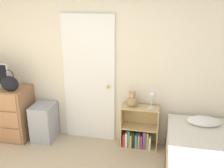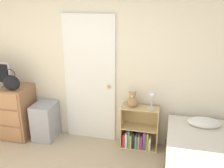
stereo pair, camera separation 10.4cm
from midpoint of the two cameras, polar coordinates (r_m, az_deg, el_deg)
wall_back at (r=3.95m, az=-4.08°, el=4.41°), size 10.00×0.06×2.55m
door_closed at (r=4.00m, az=-5.98°, el=0.89°), size 0.84×0.09×2.06m
dresser at (r=4.66m, az=-24.34°, el=-5.78°), size 0.97×0.50×0.90m
handbag at (r=4.17m, az=-23.02°, el=0.12°), size 0.30×0.13×0.35m
storage_bin at (r=4.37m, az=-15.86°, el=-8.38°), size 0.35×0.43×0.62m
bookshelf at (r=4.05m, az=5.32°, el=-11.00°), size 0.58×0.25×0.69m
teddy_bear at (r=3.82m, az=3.86°, el=-3.61°), size 0.17×0.17×0.25m
desk_lamp at (r=3.72m, az=8.48°, el=-2.85°), size 0.12×0.12×0.28m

